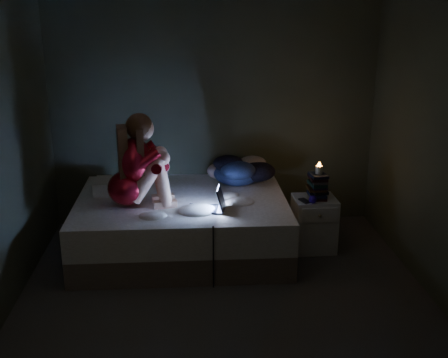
{
  "coord_description": "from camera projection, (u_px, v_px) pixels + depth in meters",
  "views": [
    {
      "loc": [
        -0.29,
        -4.13,
        2.47
      ],
      "look_at": [
        0.05,
        1.0,
        0.8
      ],
      "focal_mm": 44.15,
      "sensor_mm": 36.0,
      "label": 1
    }
  ],
  "objects": [
    {
      "name": "floor",
      "position": [
        226.0,
        305.0,
        4.7
      ],
      "size": [
        3.6,
        3.8,
        0.02
      ],
      "primitive_type": "cube",
      "color": "#34312F",
      "rests_on": "ground"
    },
    {
      "name": "wall_front",
      "position": [
        256.0,
        272.0,
        2.49
      ],
      "size": [
        3.6,
        0.02,
        2.6
      ],
      "primitive_type": "cube",
      "color": "#35382B",
      "rests_on": "ground"
    },
    {
      "name": "bed",
      "position": [
        182.0,
        224.0,
        5.63
      ],
      "size": [
        2.09,
        1.57,
        0.58
      ],
      "primitive_type": null,
      "color": "#B7B1A3",
      "rests_on": "ground"
    },
    {
      "name": "book_stack",
      "position": [
        318.0,
        186.0,
        5.55
      ],
      "size": [
        0.19,
        0.25,
        0.26
      ],
      "primitive_type": null,
      "color": "black",
      "rests_on": "nightstand"
    },
    {
      "name": "laptop",
      "position": [
        205.0,
        198.0,
        5.18
      ],
      "size": [
        0.38,
        0.29,
        0.24
      ],
      "primitive_type": null,
      "rotation": [
        0.0,
        0.0,
        -0.15
      ],
      "color": "black",
      "rests_on": "bed"
    },
    {
      "name": "clothes_pile",
      "position": [
        237.0,
        169.0,
        5.95
      ],
      "size": [
        0.66,
        0.59,
        0.32
      ],
      "primitive_type": null,
      "rotation": [
        0.0,
        0.0,
        -0.35
      ],
      "color": "#1A2F4C",
      "rests_on": "bed"
    },
    {
      "name": "wall_back",
      "position": [
        214.0,
        111.0,
        6.11
      ],
      "size": [
        3.6,
        0.02,
        2.6
      ],
      "primitive_type": "cube",
      "color": "#35382B",
      "rests_on": "ground"
    },
    {
      "name": "blue_orb",
      "position": [
        312.0,
        199.0,
        5.43
      ],
      "size": [
        0.08,
        0.08,
        0.08
      ],
      "primitive_type": "sphere",
      "color": "#230B8B",
      "rests_on": "nightstand"
    },
    {
      "name": "nightstand",
      "position": [
        314.0,
        224.0,
        5.67
      ],
      "size": [
        0.43,
        0.39,
        0.56
      ],
      "primitive_type": "cube",
      "rotation": [
        0.0,
        0.0,
        0.03
      ],
      "color": "silver",
      "rests_on": "ground"
    },
    {
      "name": "phone",
      "position": [
        304.0,
        201.0,
        5.49
      ],
      "size": [
        0.11,
        0.16,
        0.01
      ],
      "primitive_type": "cube",
      "rotation": [
        0.0,
        0.0,
        0.34
      ],
      "color": "black",
      "rests_on": "nightstand"
    },
    {
      "name": "pillow",
      "position": [
        118.0,
        186.0,
        5.7
      ],
      "size": [
        0.46,
        0.33,
        0.13
      ],
      "primitive_type": "cube",
      "color": "white",
      "rests_on": "bed"
    },
    {
      "name": "candle",
      "position": [
        319.0,
        169.0,
        5.49
      ],
      "size": [
        0.07,
        0.07,
        0.08
      ],
      "primitive_type": "cylinder",
      "color": "beige",
      "rests_on": "book_stack"
    },
    {
      "name": "woman",
      "position": [
        126.0,
        161.0,
        5.16
      ],
      "size": [
        0.62,
        0.46,
        0.92
      ],
      "primitive_type": null,
      "rotation": [
        0.0,
        0.0,
        0.17
      ],
      "color": "#9A0314",
      "rests_on": "bed"
    }
  ]
}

